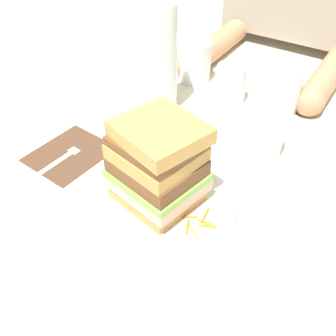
{
  "coord_description": "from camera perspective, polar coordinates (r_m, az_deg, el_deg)",
  "views": [
    {
      "loc": [
        0.25,
        -0.37,
        0.46
      ],
      "look_at": [
        0.01,
        0.01,
        0.05
      ],
      "focal_mm": 41.23,
      "sensor_mm": 36.0,
      "label": 1
    }
  ],
  "objects": [
    {
      "name": "ground_plane",
      "position": [
        0.64,
        -1.13,
        -4.23
      ],
      "size": [
        3.0,
        3.0,
        0.0
      ],
      "primitive_type": "plane",
      "color": "beige"
    },
    {
      "name": "main_plate",
      "position": [
        0.62,
        -1.5,
        -4.79
      ],
      "size": [
        0.26,
        0.26,
        0.01
      ],
      "primitive_type": "cylinder",
      "color": "white",
      "rests_on": "ground_plane"
    },
    {
      "name": "sandwich",
      "position": [
        0.57,
        -1.55,
        0.49
      ],
      "size": [
        0.15,
        0.14,
        0.14
      ],
      "color": "tan",
      "rests_on": "main_plate"
    },
    {
      "name": "carrot_shred_0",
      "position": [
        0.67,
        -7.14,
        -0.22
      ],
      "size": [
        0.03,
        0.02,
        0.0
      ],
      "primitive_type": "cylinder",
      "rotation": [
        0.0,
        1.57,
        5.89
      ],
      "color": "orange",
      "rests_on": "main_plate"
    },
    {
      "name": "carrot_shred_1",
      "position": [
        0.66,
        -7.49,
        -0.62
      ],
      "size": [
        0.03,
        0.03,
        0.0
      ],
      "primitive_type": "cylinder",
      "rotation": [
        0.0,
        1.57,
        5.51
      ],
      "color": "orange",
      "rests_on": "main_plate"
    },
    {
      "name": "carrot_shred_2",
      "position": [
        0.67,
        -8.57,
        -0.38
      ],
      "size": [
        0.02,
        0.03,
        0.0
      ],
      "primitive_type": "cylinder",
      "rotation": [
        0.0,
        1.57,
        0.92
      ],
      "color": "orange",
      "rests_on": "main_plate"
    },
    {
      "name": "carrot_shred_3",
      "position": [
        0.66,
        -5.53,
        -0.6
      ],
      "size": [
        0.03,
        0.01,
        0.0
      ],
      "primitive_type": "cylinder",
      "rotation": [
        0.0,
        1.57,
        3.52
      ],
      "color": "orange",
      "rests_on": "main_plate"
    },
    {
      "name": "carrot_shred_4",
      "position": [
        0.67,
        -5.27,
        0.31
      ],
      "size": [
        0.03,
        0.02,
        0.0
      ],
      "primitive_type": "cylinder",
      "rotation": [
        0.0,
        1.57,
        2.52
      ],
      "color": "orange",
      "rests_on": "main_plate"
    },
    {
      "name": "carrot_shred_5",
      "position": [
        0.65,
        -7.53,
        -1.56
      ],
      "size": [
        0.02,
        0.03,
        0.0
      ],
      "primitive_type": "cylinder",
      "rotation": [
        0.0,
        1.57,
        1.97
      ],
      "color": "orange",
      "rests_on": "main_plate"
    },
    {
      "name": "carrot_shred_6",
      "position": [
        0.67,
        -7.78,
        -0.1
      ],
      "size": [
        0.02,
        0.0,
        0.0
      ],
      "primitive_type": "cylinder",
      "rotation": [
        0.0,
        1.57,
        6.16
      ],
      "color": "orange",
      "rests_on": "main_plate"
    },
    {
      "name": "carrot_shred_7",
      "position": [
        0.66,
        -6.77,
        -0.5
      ],
      "size": [
        0.0,
        0.03,
        0.0
      ],
      "primitive_type": "cylinder",
      "rotation": [
        0.0,
        1.57,
        4.76
      ],
      "color": "orange",
      "rests_on": "main_plate"
    },
    {
      "name": "carrot_shred_8",
      "position": [
        0.66,
        -5.84,
        -0.4
      ],
      "size": [
        0.01,
        0.02,
        0.0
      ],
      "primitive_type": "cylinder",
      "rotation": [
        0.0,
        1.57,
        1.87
      ],
      "color": "orange",
      "rests_on": "main_plate"
    },
    {
      "name": "carrot_shred_9",
      "position": [
        0.66,
        -6.74,
        -1.13
      ],
      "size": [
        0.03,
        0.02,
        0.0
      ],
      "primitive_type": "cylinder",
      "rotation": [
        0.0,
        1.57,
        0.5
      ],
      "color": "orange",
      "rests_on": "main_plate"
    },
    {
      "name": "carrot_shred_10",
      "position": [
        0.57,
        3.8,
        -9.31
      ],
      "size": [
        0.03,
        0.02,
        0.0
      ],
      "primitive_type": "cylinder",
      "rotation": [
        0.0,
        1.57,
        2.56
      ],
      "color": "orange",
      "rests_on": "main_plate"
    },
    {
      "name": "carrot_shred_11",
      "position": [
        0.58,
        5.82,
        -8.54
      ],
      "size": [
        0.03,
        0.01,
        0.0
      ],
      "primitive_type": "cylinder",
      "rotation": [
        0.0,
        1.57,
        0.44
      ],
      "color": "orange",
      "rests_on": "main_plate"
    },
    {
      "name": "carrot_shred_12",
      "position": [
        0.59,
        5.52,
        -6.99
      ],
      "size": [
        0.01,
        0.03,
        0.0
      ],
      "primitive_type": "cylinder",
      "rotation": [
        0.0,
        1.57,
        4.87
      ],
      "color": "orange",
      "rests_on": "main_plate"
    },
    {
      "name": "carrot_shred_13",
      "position": [
        0.58,
        5.62,
        -7.98
      ],
      "size": [
        0.03,
        0.01,
        0.0
      ],
      "primitive_type": "cylinder",
      "rotation": [
        0.0,
        1.57,
        0.16
      ],
      "color": "orange",
      "rests_on": "main_plate"
    },
    {
      "name": "carrot_shred_14",
      "position": [
        0.57,
        2.9,
        -8.72
      ],
      "size": [
        0.01,
        0.03,
        0.0
      ],
      "primitive_type": "cylinder",
      "rotation": [
        0.0,
        1.57,
        1.96
      ],
      "color": "orange",
      "rests_on": "main_plate"
    },
    {
      "name": "carrot_shred_15",
      "position": [
        0.59,
        3.36,
        -7.27
      ],
      "size": [
        0.02,
        0.01,
        0.0
      ],
      "primitive_type": "cylinder",
      "rotation": [
        0.0,
        1.57,
        3.77
      ],
      "color": "orange",
      "rests_on": "main_plate"
    },
    {
      "name": "carrot_shred_16",
      "position": [
        0.58,
        6.09,
        -8.32
      ],
      "size": [
        0.02,
        0.01,
        0.0
      ],
      "primitive_type": "cylinder",
      "rotation": [
        0.0,
        1.57,
        6.12
      ],
      "color": "orange",
      "rests_on": "main_plate"
    },
    {
      "name": "napkin_dark",
      "position": [
        0.74,
        -14.19,
        2.2
      ],
      "size": [
        0.13,
        0.15,
        0.0
      ],
      "primitive_type": "cube",
      "rotation": [
        0.0,
        0.0,
        -0.08
      ],
      "color": "#4C3323",
      "rests_on": "ground_plane"
    },
    {
      "name": "fork",
      "position": [
        0.73,
        -15.51,
        1.5
      ],
      "size": [
        0.03,
        0.17,
        0.0
      ],
      "color": "silver",
      "rests_on": "napkin_dark"
    },
    {
      "name": "knife",
      "position": [
        0.58,
        10.89,
        -11.11
      ],
      "size": [
        0.03,
        0.2,
        0.0
      ],
      "color": "silver",
      "rests_on": "ground_plane"
    },
    {
      "name": "juice_glass",
      "position": [
        0.72,
        13.49,
        4.75
      ],
      "size": [
        0.08,
        0.08,
        0.09
      ],
      "color": "white",
      "rests_on": "ground_plane"
    },
    {
      "name": "water_bottle",
      "position": [
        0.79,
        -1.08,
        16.59
      ],
      "size": [
        0.07,
        0.07,
        0.28
      ],
      "color": "silver",
      "rests_on": "ground_plane"
    },
    {
      "name": "empty_tumbler_0",
      "position": [
        0.85,
        16.5,
        10.84
      ],
      "size": [
        0.07,
        0.07,
        0.09
      ],
      "primitive_type": "cylinder",
      "color": "silver",
      "rests_on": "ground_plane"
    },
    {
      "name": "empty_tumbler_1",
      "position": [
        0.86,
        9.26,
        12.13
      ],
      "size": [
        0.06,
        0.06,
        0.08
      ],
      "primitive_type": "cylinder",
      "color": "silver",
      "rests_on": "ground_plane"
    },
    {
      "name": "empty_tumbler_2",
      "position": [
        0.94,
        4.03,
        15.38
      ],
      "size": [
        0.07,
        0.07,
        0.09
      ],
      "primitive_type": "cylinder",
      "color": "silver",
      "rests_on": "ground_plane"
    },
    {
      "name": "side_plate",
      "position": [
        0.6,
        23.53,
        -11.94
      ],
      "size": [
        0.21,
        0.21,
        0.01
      ],
      "primitive_type": "cylinder",
      "color": "white",
      "rests_on": "ground_plane"
    }
  ]
}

